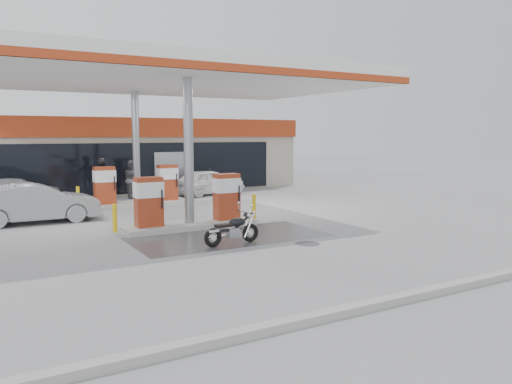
# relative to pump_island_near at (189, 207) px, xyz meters

# --- Properties ---
(ground) EXTENTS (90.00, 90.00, 0.00)m
(ground) POSITION_rel_pump_island_near_xyz_m (0.00, -2.00, -0.71)
(ground) COLOR gray
(ground) RESTS_ON ground
(wet_patch) EXTENTS (6.00, 3.00, 0.00)m
(wet_patch) POSITION_rel_pump_island_near_xyz_m (0.50, -2.00, -0.71)
(wet_patch) COLOR #4C4C4F
(wet_patch) RESTS_ON ground
(drain_cover) EXTENTS (0.70, 0.70, 0.01)m
(drain_cover) POSITION_rel_pump_island_near_xyz_m (2.00, -4.00, -0.71)
(drain_cover) COLOR #38383A
(drain_cover) RESTS_ON ground
(kerb) EXTENTS (28.00, 0.25, 0.15)m
(kerb) POSITION_rel_pump_island_near_xyz_m (0.00, -9.00, -0.64)
(kerb) COLOR gray
(kerb) RESTS_ON ground
(store_building) EXTENTS (22.00, 8.22, 4.00)m
(store_building) POSITION_rel_pump_island_near_xyz_m (0.01, 13.94, 1.30)
(store_building) COLOR #BCAF9D
(store_building) RESTS_ON ground
(canopy) EXTENTS (16.00, 10.02, 5.51)m
(canopy) POSITION_rel_pump_island_near_xyz_m (0.00, 3.00, 4.56)
(canopy) COLOR silver
(canopy) RESTS_ON ground
(pump_island_near) EXTENTS (5.14, 1.30, 1.78)m
(pump_island_near) POSITION_rel_pump_island_near_xyz_m (0.00, 0.00, 0.00)
(pump_island_near) COLOR #9E9E99
(pump_island_near) RESTS_ON ground
(pump_island_far) EXTENTS (5.14, 1.30, 1.78)m
(pump_island_far) POSITION_rel_pump_island_near_xyz_m (0.00, 6.00, 0.00)
(pump_island_far) COLOR #9E9E99
(pump_island_far) RESTS_ON ground
(parked_motorcycle) EXTENTS (1.80, 0.69, 0.92)m
(parked_motorcycle) POSITION_rel_pump_island_near_xyz_m (0.10, -2.99, -0.30)
(parked_motorcycle) COLOR black
(parked_motorcycle) RESTS_ON ground
(sedan_white) EXTENTS (4.17, 2.25, 1.35)m
(sedan_white) POSITION_rel_pump_island_near_xyz_m (4.44, 8.20, -0.04)
(sedan_white) COLOR white
(sedan_white) RESTS_ON ground
(attendant) EXTENTS (0.76, 0.95, 1.88)m
(attendant) POSITION_rel_pump_island_near_xyz_m (0.59, 8.80, 0.23)
(attendant) COLOR #59585D
(attendant) RESTS_ON ground
(hatchback_silver) EXTENTS (4.30, 1.54, 1.41)m
(hatchback_silver) POSITION_rel_pump_island_near_xyz_m (-4.35, 3.60, -0.00)
(hatchback_silver) COLOR gray
(hatchback_silver) RESTS_ON ground
(parked_car_left) EXTENTS (4.01, 1.77, 1.15)m
(parked_car_left) POSITION_rel_pump_island_near_xyz_m (-4.50, 10.09, -0.14)
(parked_car_left) COLOR #ADB0B5
(parked_car_left) RESTS_ON ground
(biker_walking) EXTENTS (1.14, 0.51, 1.93)m
(biker_walking) POSITION_rel_pump_island_near_xyz_m (-1.01, 8.20, 0.25)
(biker_walking) COLOR black
(biker_walking) RESTS_ON ground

